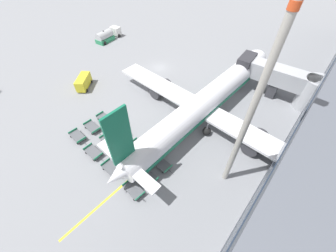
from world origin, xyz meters
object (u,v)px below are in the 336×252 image
at_px(baggage_dolly_row_mid_b_col_a, 105,118).
at_px(baggage_dolly_row_near_col_d, 134,190).
at_px(apron_light_mast, 259,93).
at_px(baggage_dolly_row_near_col_b, 93,152).
at_px(baggage_dolly_row_near_col_c, 112,169).
at_px(baggage_dolly_row_mid_b_col_b, 121,132).
at_px(baggage_dolly_row_mid_b_col_c, 139,147).
at_px(service_van, 83,82).
at_px(baggage_dolly_row_near_col_a, 78,136).
at_px(baggage_dolly_row_mid_a_col_c, 125,157).
at_px(baggage_dolly_row_mid_a_col_b, 109,141).
at_px(baggage_dolly_row_mid_a_col_a, 92,127).
at_px(fuel_tanker_primary, 107,36).
at_px(airplane, 205,103).
at_px(baggage_dolly_row_mid_b_col_d, 161,164).
at_px(baggage_dolly_row_mid_a_col_d, 147,176).

bearing_deg(baggage_dolly_row_mid_b_col_a, baggage_dolly_row_near_col_d, -23.46).
height_order(baggage_dolly_row_mid_b_col_a, apron_light_mast, apron_light_mast).
height_order(baggage_dolly_row_near_col_b, baggage_dolly_row_near_col_d, same).
height_order(baggage_dolly_row_near_col_b, baggage_dolly_row_near_col_c, same).
height_order(baggage_dolly_row_mid_b_col_b, apron_light_mast, apron_light_mast).
bearing_deg(baggage_dolly_row_near_col_c, baggage_dolly_row_mid_b_col_c, 88.10).
height_order(service_van, apron_light_mast, apron_light_mast).
bearing_deg(apron_light_mast, baggage_dolly_row_mid_b_col_b, -166.86).
height_order(baggage_dolly_row_near_col_b, apron_light_mast, apron_light_mast).
distance_m(baggage_dolly_row_near_col_a, baggage_dolly_row_mid_a_col_c, 9.20).
bearing_deg(baggage_dolly_row_mid_a_col_b, baggage_dolly_row_mid_a_col_a, 178.47).
xyz_separation_m(fuel_tanker_primary, baggage_dolly_row_near_col_c, (33.44, -26.03, -0.76)).
distance_m(airplane, fuel_tanker_primary, 38.16).
bearing_deg(baggage_dolly_row_mid_a_col_b, baggage_dolly_row_near_col_b, -90.96).
bearing_deg(baggage_dolly_row_mid_a_col_b, fuel_tanker_primary, 141.58).
relative_size(baggage_dolly_row_near_col_c, baggage_dolly_row_mid_b_col_d, 0.99).
height_order(baggage_dolly_row_near_col_c, baggage_dolly_row_mid_a_col_d, same).
bearing_deg(baggage_dolly_row_mid_a_col_a, service_van, 151.06).
relative_size(service_van, baggage_dolly_row_mid_b_col_a, 1.32).
distance_m(airplane, baggage_dolly_row_near_col_a, 21.61).
distance_m(baggage_dolly_row_near_col_c, baggage_dolly_row_mid_b_col_a, 10.47).
height_order(service_van, baggage_dolly_row_near_col_c, service_van).
distance_m(baggage_dolly_row_mid_b_col_a, baggage_dolly_row_mid_b_col_b, 4.55).
bearing_deg(baggage_dolly_row_mid_a_col_c, fuel_tanker_primary, 144.94).
bearing_deg(baggage_dolly_row_mid_a_col_c, baggage_dolly_row_mid_a_col_b, 175.14).
bearing_deg(airplane, baggage_dolly_row_mid_a_col_d, -86.24).
relative_size(airplane, baggage_dolly_row_near_col_d, 11.29).
bearing_deg(apron_light_mast, baggage_dolly_row_mid_a_col_a, -163.59).
relative_size(baggage_dolly_row_mid_a_col_c, baggage_dolly_row_mid_b_col_a, 1.01).
xyz_separation_m(baggage_dolly_row_near_col_d, baggage_dolly_row_mid_a_col_b, (-8.97, 3.07, 0.00)).
bearing_deg(airplane, baggage_dolly_row_mid_a_col_b, -118.54).
bearing_deg(baggage_dolly_row_mid_b_col_a, baggage_dolly_row_near_col_a, -90.90).
bearing_deg(baggage_dolly_row_near_col_b, baggage_dolly_row_mid_b_col_b, 89.24).
bearing_deg(baggage_dolly_row_mid_a_col_b, baggage_dolly_row_near_col_c, -34.12).
relative_size(fuel_tanker_primary, apron_light_mast, 0.29).
relative_size(service_van, baggage_dolly_row_mid_b_col_d, 1.31).
bearing_deg(baggage_dolly_row_mid_a_col_a, baggage_dolly_row_mid_a_col_c, -3.17).
relative_size(baggage_dolly_row_near_col_a, baggage_dolly_row_mid_b_col_c, 1.00).
bearing_deg(baggage_dolly_row_near_col_a, baggage_dolly_row_near_col_d, -2.00).
relative_size(service_van, baggage_dolly_row_near_col_b, 1.33).
bearing_deg(baggage_dolly_row_mid_a_col_d, apron_light_mast, 40.86).
bearing_deg(baggage_dolly_row_near_col_b, baggage_dolly_row_mid_a_col_d, 14.40).
bearing_deg(fuel_tanker_primary, baggage_dolly_row_mid_a_col_d, -31.79).
bearing_deg(baggage_dolly_row_mid_a_col_b, airplane, 61.46).
distance_m(airplane, baggage_dolly_row_mid_a_col_a, 19.42).
relative_size(baggage_dolly_row_near_col_c, baggage_dolly_row_mid_a_col_a, 0.99).
distance_m(baggage_dolly_row_near_col_d, apron_light_mast, 19.06).
xyz_separation_m(baggage_dolly_row_mid_a_col_c, baggage_dolly_row_mid_b_col_a, (-8.84, 3.15, 0.00)).
bearing_deg(service_van, fuel_tanker_primary, 128.88).
relative_size(service_van, baggage_dolly_row_near_col_c, 1.32).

